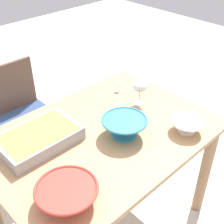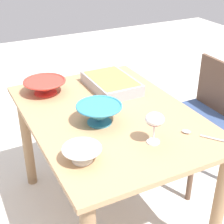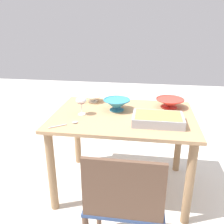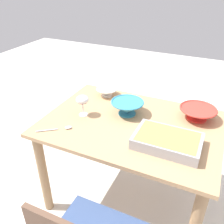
% 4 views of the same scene
% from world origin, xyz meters
% --- Properties ---
extents(ground_plane, '(8.00, 8.00, 0.00)m').
position_xyz_m(ground_plane, '(0.00, 0.00, 0.00)').
color(ground_plane, beige).
extents(dining_table, '(1.17, 0.84, 0.73)m').
position_xyz_m(dining_table, '(0.00, 0.00, 0.60)').
color(dining_table, tan).
rests_on(dining_table, ground_plane).
extents(chair, '(0.45, 0.39, 0.83)m').
position_xyz_m(chair, '(-0.09, 0.77, 0.48)').
color(chair, '#334772').
rests_on(chair, ground_plane).
extents(wine_glass, '(0.09, 0.09, 0.15)m').
position_xyz_m(wine_glass, '(0.34, 0.05, 0.84)').
color(wine_glass, white).
rests_on(wine_glass, dining_table).
extents(casserole_dish, '(0.38, 0.25, 0.07)m').
position_xyz_m(casserole_dish, '(-0.28, 0.15, 0.76)').
color(casserole_dish, '#99999E').
rests_on(casserole_dish, dining_table).
extents(mixing_bowl, '(0.17, 0.17, 0.07)m').
position_xyz_m(mixing_bowl, '(0.32, -0.29, 0.76)').
color(mixing_bowl, white).
rests_on(mixing_bowl, dining_table).
extents(small_bowl, '(0.23, 0.23, 0.10)m').
position_xyz_m(small_bowl, '(0.07, -0.09, 0.78)').
color(small_bowl, teal).
rests_on(small_bowl, dining_table).
extents(serving_bowl, '(0.25, 0.25, 0.08)m').
position_xyz_m(serving_bowl, '(-0.39, -0.23, 0.77)').
color(serving_bowl, red).
rests_on(serving_bowl, dining_table).
extents(serving_spoon, '(0.19, 0.15, 0.01)m').
position_xyz_m(serving_spoon, '(0.38, 0.27, 0.73)').
color(serving_spoon, silver).
rests_on(serving_spoon, dining_table).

